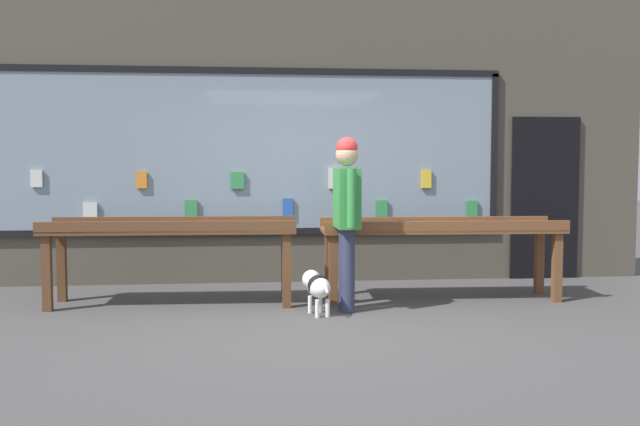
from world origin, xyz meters
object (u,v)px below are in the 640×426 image
Objects in this scene: display_table_left at (171,235)px; display_table_right at (441,234)px; person_browsing at (347,208)px; small_dog at (317,286)px.

display_table_left is 2.94m from display_table_right.
person_browsing reaches higher than display_table_left.
display_table_left is at bearing -179.99° from display_table_right.
small_dog is (-0.31, -0.13, -0.77)m from person_browsing.
person_browsing is (-1.12, -0.52, 0.33)m from display_table_right.
person_browsing reaches higher than display_table_right.
display_table_right is 1.50× the size of person_browsing.
small_dog is (-1.44, -0.65, -0.43)m from display_table_right.
display_table_right is at bearing 0.01° from display_table_left.
display_table_left is at bearing 72.98° from person_browsing.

